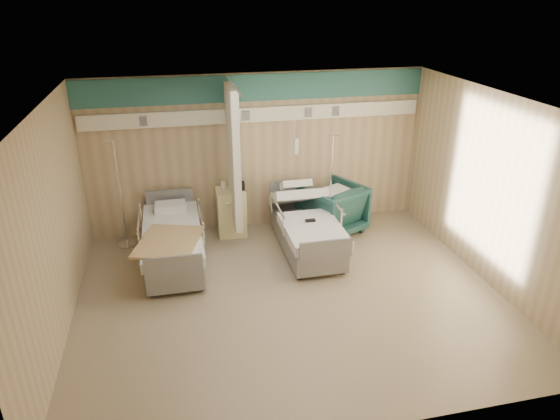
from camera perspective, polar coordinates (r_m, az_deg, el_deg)
The scene contains 13 objects.
ground at distance 7.34m, azimuth 1.10°, elevation -9.79°, with size 6.00×5.00×0.00m, color gray.
room_walls at distance 6.72m, azimuth 0.46°, elevation 4.69°, with size 6.04×5.04×2.82m.
bed_right at distance 8.40m, azimuth 3.02°, elevation -2.66°, with size 1.00×2.16×0.63m, color white, non-canonical shape.
bed_left at distance 8.15m, azimuth -12.11°, elevation -4.12°, with size 1.00×2.16×0.63m, color white, non-canonical shape.
bedside_cabinet at distance 8.96m, azimuth -5.61°, elevation -0.21°, with size 0.50×0.48×0.85m, color beige.
visitor_armchair at distance 9.04m, azimuth 6.02°, elevation 0.19°, with size 0.96×0.99×0.90m, color #1B4542.
waffle_blanket at distance 8.85m, azimuth 6.42°, elevation 3.03°, with size 0.61×0.54×0.07m, color silver.
iv_stand_right at distance 9.23m, azimuth 5.70°, elevation 0.12°, with size 0.32×0.32×1.78m.
iv_stand_left at distance 8.93m, azimuth -17.33°, elevation -1.64°, with size 0.33×0.33×1.87m.
call_remote at distance 8.08m, azimuth 3.48°, elevation -1.21°, with size 0.16×0.07×0.04m, color black.
tan_blanket at distance 7.59m, azimuth -12.57°, elevation -3.54°, with size 0.85×1.07×0.04m, color tan.
toiletry_bag at distance 8.76m, azimuth -4.87°, elevation 2.74°, with size 0.24×0.15×0.13m, color black.
white_cup at distance 8.84m, azimuth -6.47°, elevation 2.86°, with size 0.09×0.09×0.13m, color white.
Camera 1 is at (-1.46, -5.92, 4.09)m, focal length 32.00 mm.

